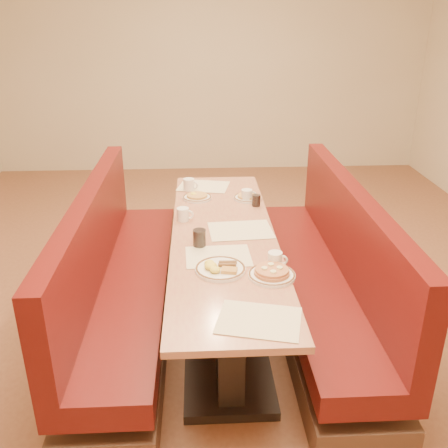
{
  "coord_description": "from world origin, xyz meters",
  "views": [
    {
      "loc": [
        -0.16,
        -3.07,
        2.16
      ],
      "look_at": [
        0.0,
        -0.05,
        0.85
      ],
      "focal_mm": 40.0,
      "sensor_mm": 36.0,
      "label": 1
    }
  ],
  "objects_px": {
    "coffee_mug_a": "(276,259)",
    "soda_tumbler_mid": "(256,200)",
    "booth_right": "(325,281)",
    "coffee_mug_c": "(247,195)",
    "coffee_mug_b": "(183,214)",
    "eggs_plate": "(220,268)",
    "soda_tumbler_near": "(199,238)",
    "pancake_plate": "(272,273)",
    "diner_table": "(224,282)",
    "coffee_mug_d": "(189,184)",
    "booth_left": "(120,287)"
  },
  "relations": [
    {
      "from": "coffee_mug_a",
      "to": "soda_tumbler_mid",
      "type": "relative_size",
      "value": 1.33
    },
    {
      "from": "booth_left",
      "to": "coffee_mug_a",
      "type": "bearing_deg",
      "value": -24.87
    },
    {
      "from": "eggs_plate",
      "to": "coffee_mug_b",
      "type": "xyz_separation_m",
      "value": [
        -0.23,
        0.77,
        0.03
      ]
    },
    {
      "from": "pancake_plate",
      "to": "soda_tumbler_mid",
      "type": "distance_m",
      "value": 1.12
    },
    {
      "from": "coffee_mug_b",
      "to": "soda_tumbler_near",
      "type": "xyz_separation_m",
      "value": [
        0.11,
        -0.44,
        0.01
      ]
    },
    {
      "from": "coffee_mug_b",
      "to": "booth_right",
      "type": "bearing_deg",
      "value": -2.4
    },
    {
      "from": "diner_table",
      "to": "booth_left",
      "type": "relative_size",
      "value": 1.0
    },
    {
      "from": "booth_right",
      "to": "coffee_mug_b",
      "type": "height_order",
      "value": "booth_right"
    },
    {
      "from": "diner_table",
      "to": "coffee_mug_d",
      "type": "height_order",
      "value": "coffee_mug_d"
    },
    {
      "from": "coffee_mug_b",
      "to": "soda_tumbler_mid",
      "type": "height_order",
      "value": "coffee_mug_b"
    },
    {
      "from": "coffee_mug_a",
      "to": "coffee_mug_c",
      "type": "xyz_separation_m",
      "value": [
        -0.06,
        1.1,
        0.0
      ]
    },
    {
      "from": "pancake_plate",
      "to": "soda_tumbler_mid",
      "type": "xyz_separation_m",
      "value": [
        0.04,
        1.12,
        0.02
      ]
    },
    {
      "from": "booth_right",
      "to": "coffee_mug_c",
      "type": "xyz_separation_m",
      "value": [
        -0.51,
        0.63,
        0.44
      ]
    },
    {
      "from": "booth_right",
      "to": "coffee_mug_c",
      "type": "height_order",
      "value": "booth_right"
    },
    {
      "from": "coffee_mug_a",
      "to": "soda_tumbler_mid",
      "type": "bearing_deg",
      "value": 104.76
    },
    {
      "from": "eggs_plate",
      "to": "soda_tumbler_near",
      "type": "relative_size",
      "value": 2.57
    },
    {
      "from": "coffee_mug_a",
      "to": "soda_tumbler_mid",
      "type": "xyz_separation_m",
      "value": [
        -0.0,
        0.99,
        -0.0
      ]
    },
    {
      "from": "booth_right",
      "to": "soda_tumbler_mid",
      "type": "distance_m",
      "value": 0.81
    },
    {
      "from": "coffee_mug_b",
      "to": "soda_tumbler_mid",
      "type": "xyz_separation_m",
      "value": [
        0.56,
        0.26,
        -0.0
      ]
    },
    {
      "from": "eggs_plate",
      "to": "soda_tumbler_near",
      "type": "xyz_separation_m",
      "value": [
        -0.11,
        0.34,
        0.04
      ]
    },
    {
      "from": "booth_left",
      "to": "soda_tumbler_near",
      "type": "distance_m",
      "value": 0.74
    },
    {
      "from": "booth_right",
      "to": "coffee_mug_d",
      "type": "relative_size",
      "value": 19.55
    },
    {
      "from": "coffee_mug_a",
      "to": "coffee_mug_d",
      "type": "xyz_separation_m",
      "value": [
        -0.52,
        1.38,
        0.0
      ]
    },
    {
      "from": "diner_table",
      "to": "pancake_plate",
      "type": "height_order",
      "value": "pancake_plate"
    },
    {
      "from": "coffee_mug_a",
      "to": "coffee_mug_b",
      "type": "xyz_separation_m",
      "value": [
        -0.56,
        0.73,
        0.0
      ]
    },
    {
      "from": "booth_left",
      "to": "diner_table",
      "type": "bearing_deg",
      "value": 0.0
    },
    {
      "from": "soda_tumbler_near",
      "to": "coffee_mug_d",
      "type": "bearing_deg",
      "value": 94.02
    },
    {
      "from": "coffee_mug_c",
      "to": "soda_tumbler_mid",
      "type": "distance_m",
      "value": 0.13
    },
    {
      "from": "coffee_mug_a",
      "to": "pancake_plate",
      "type": "bearing_deg",
      "value": -93.02
    },
    {
      "from": "coffee_mug_d",
      "to": "eggs_plate",
      "type": "bearing_deg",
      "value": -60.84
    },
    {
      "from": "booth_left",
      "to": "soda_tumbler_mid",
      "type": "bearing_deg",
      "value": 27.25
    },
    {
      "from": "soda_tumbler_near",
      "to": "pancake_plate",
      "type": "bearing_deg",
      "value": -45.8
    },
    {
      "from": "eggs_plate",
      "to": "coffee_mug_b",
      "type": "distance_m",
      "value": 0.81
    },
    {
      "from": "eggs_plate",
      "to": "soda_tumbler_mid",
      "type": "relative_size",
      "value": 3.33
    },
    {
      "from": "coffee_mug_b",
      "to": "coffee_mug_c",
      "type": "relative_size",
      "value": 1.01
    },
    {
      "from": "booth_left",
      "to": "booth_right",
      "type": "relative_size",
      "value": 1.0
    },
    {
      "from": "diner_table",
      "to": "coffee_mug_b",
      "type": "relative_size",
      "value": 20.18
    },
    {
      "from": "booth_right",
      "to": "eggs_plate",
      "type": "bearing_deg",
      "value": -146.78
    },
    {
      "from": "booth_right",
      "to": "pancake_plate",
      "type": "relative_size",
      "value": 9.21
    },
    {
      "from": "booth_left",
      "to": "booth_right",
      "type": "height_order",
      "value": "same"
    },
    {
      "from": "booth_right",
      "to": "coffee_mug_c",
      "type": "distance_m",
      "value": 0.92
    },
    {
      "from": "booth_left",
      "to": "coffee_mug_d",
      "type": "relative_size",
      "value": 19.55
    },
    {
      "from": "booth_right",
      "to": "soda_tumbler_near",
      "type": "distance_m",
      "value": 1.02
    },
    {
      "from": "diner_table",
      "to": "coffee_mug_d",
      "type": "xyz_separation_m",
      "value": [
        -0.24,
        0.91,
        0.43
      ]
    },
    {
      "from": "coffee_mug_a",
      "to": "coffee_mug_c",
      "type": "bearing_deg",
      "value": 107.77
    },
    {
      "from": "coffee_mug_c",
      "to": "soda_tumbler_near",
      "type": "xyz_separation_m",
      "value": [
        -0.39,
        -0.81,
        0.01
      ]
    },
    {
      "from": "eggs_plate",
      "to": "soda_tumbler_mid",
      "type": "xyz_separation_m",
      "value": [
        0.33,
        1.03,
        0.03
      ]
    },
    {
      "from": "pancake_plate",
      "to": "diner_table",
      "type": "bearing_deg",
      "value": 112.28
    },
    {
      "from": "eggs_plate",
      "to": "booth_right",
      "type": "bearing_deg",
      "value": 33.22
    },
    {
      "from": "diner_table",
      "to": "booth_right",
      "type": "distance_m",
      "value": 0.73
    }
  ]
}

